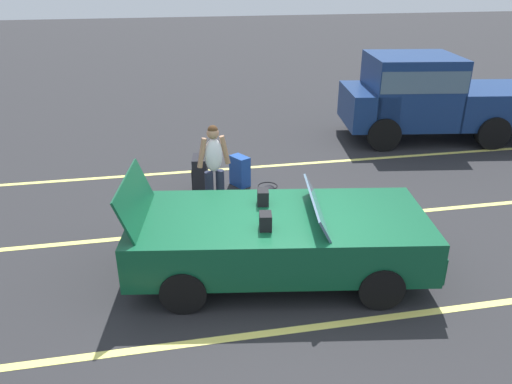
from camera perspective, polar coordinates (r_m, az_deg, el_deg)
ground_plane at (r=7.32m, az=2.51°, el=-9.26°), size 80.00×80.00×0.00m
lot_line_near at (r=6.35m, az=5.20°, el=-15.45°), size 18.00×0.12×0.01m
lot_line_mid at (r=8.53m, az=0.29°, el=-3.95°), size 18.00×0.12×0.01m
lot_line_far at (r=10.94m, az=-2.46°, el=2.71°), size 18.00×0.12×0.01m
convertible_car at (r=7.03m, az=4.22°, el=-5.20°), size 4.36×2.38×1.52m
suitcase_large_black at (r=9.70m, az=-6.44°, el=1.98°), size 0.36×0.52×0.94m
suitcase_medium_bright at (r=9.98m, az=-1.87°, el=2.44°), size 0.41×0.47×0.62m
duffel_bag at (r=9.31m, az=1.35°, el=-0.28°), size 0.54×0.71×0.34m
traveler_person at (r=8.61m, az=-4.86°, el=3.07°), size 0.61×0.28×1.65m
parked_pickup_truck_near at (r=13.39m, az=19.21°, el=10.46°), size 5.23×2.66×2.10m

